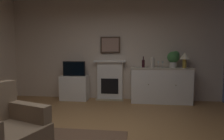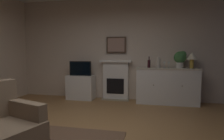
{
  "view_description": "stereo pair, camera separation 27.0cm",
  "coord_description": "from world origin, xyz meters",
  "px_view_note": "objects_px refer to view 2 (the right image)",
  "views": [
    {
      "loc": [
        0.66,
        -2.56,
        1.28
      ],
      "look_at": [
        0.25,
        0.7,
        1.0
      ],
      "focal_mm": 30.26,
      "sensor_mm": 36.0,
      "label": 1
    },
    {
      "loc": [
        0.92,
        -2.51,
        1.28
      ],
      "look_at": [
        0.25,
        0.7,
        1.0
      ],
      "focal_mm": 30.26,
      "sensor_mm": 36.0,
      "label": 2
    }
  ],
  "objects_px": {
    "wine_bottle": "(149,64)",
    "potted_plant_small": "(180,58)",
    "tv_set": "(80,68)",
    "sideboard_cabinet": "(167,86)",
    "wine_glass_center": "(169,63)",
    "framed_picture": "(116,45)",
    "table_lamp": "(192,57)",
    "vase_decorative": "(158,62)",
    "fireplace_unit": "(116,80)",
    "tv_cabinet": "(81,87)",
    "wine_glass_left": "(164,63)"
  },
  "relations": [
    {
      "from": "fireplace_unit",
      "to": "vase_decorative",
      "type": "relative_size",
      "value": 3.91
    },
    {
      "from": "fireplace_unit",
      "to": "wine_bottle",
      "type": "distance_m",
      "value": 1.04
    },
    {
      "from": "framed_picture",
      "to": "sideboard_cabinet",
      "type": "height_order",
      "value": "framed_picture"
    },
    {
      "from": "sideboard_cabinet",
      "to": "tv_set",
      "type": "distance_m",
      "value": 2.38
    },
    {
      "from": "wine_glass_center",
      "to": "wine_bottle",
      "type": "bearing_deg",
      "value": 174.71
    },
    {
      "from": "wine_glass_left",
      "to": "potted_plant_small",
      "type": "distance_m",
      "value": 0.42
    },
    {
      "from": "table_lamp",
      "to": "potted_plant_small",
      "type": "relative_size",
      "value": 0.93
    },
    {
      "from": "wine_glass_center",
      "to": "wine_glass_left",
      "type": "bearing_deg",
      "value": -179.04
    },
    {
      "from": "tv_set",
      "to": "potted_plant_small",
      "type": "relative_size",
      "value": 1.44
    },
    {
      "from": "wine_bottle",
      "to": "tv_set",
      "type": "relative_size",
      "value": 0.47
    },
    {
      "from": "tv_set",
      "to": "wine_glass_left",
      "type": "bearing_deg",
      "value": -0.61
    },
    {
      "from": "framed_picture",
      "to": "wine_glass_left",
      "type": "xyz_separation_m",
      "value": [
        1.29,
        -0.25,
        -0.48
      ]
    },
    {
      "from": "fireplace_unit",
      "to": "tv_cabinet",
      "type": "height_order",
      "value": "fireplace_unit"
    },
    {
      "from": "fireplace_unit",
      "to": "vase_decorative",
      "type": "height_order",
      "value": "vase_decorative"
    },
    {
      "from": "wine_bottle",
      "to": "potted_plant_small",
      "type": "bearing_deg",
      "value": 2.23
    },
    {
      "from": "wine_bottle",
      "to": "table_lamp",
      "type": "bearing_deg",
      "value": -0.84
    },
    {
      "from": "fireplace_unit",
      "to": "wine_glass_center",
      "type": "xyz_separation_m",
      "value": [
        1.4,
        -0.21,
        0.5
      ]
    },
    {
      "from": "table_lamp",
      "to": "tv_cabinet",
      "type": "height_order",
      "value": "table_lamp"
    },
    {
      "from": "framed_picture",
      "to": "tv_set",
      "type": "distance_m",
      "value": 1.2
    },
    {
      "from": "wine_glass_center",
      "to": "vase_decorative",
      "type": "relative_size",
      "value": 0.59
    },
    {
      "from": "wine_glass_center",
      "to": "potted_plant_small",
      "type": "distance_m",
      "value": 0.32
    },
    {
      "from": "framed_picture",
      "to": "table_lamp",
      "type": "xyz_separation_m",
      "value": [
        1.95,
        -0.22,
        -0.33
      ]
    },
    {
      "from": "sideboard_cabinet",
      "to": "wine_glass_center",
      "type": "distance_m",
      "value": 0.58
    },
    {
      "from": "vase_decorative",
      "to": "tv_cabinet",
      "type": "height_order",
      "value": "vase_decorative"
    },
    {
      "from": "vase_decorative",
      "to": "sideboard_cabinet",
      "type": "bearing_deg",
      "value": 12.29
    },
    {
      "from": "framed_picture",
      "to": "tv_set",
      "type": "bearing_deg",
      "value": -166.69
    },
    {
      "from": "tv_set",
      "to": "tv_cabinet",
      "type": "bearing_deg",
      "value": 90.0
    },
    {
      "from": "wine_glass_center",
      "to": "vase_decorative",
      "type": "xyz_separation_m",
      "value": [
        -0.26,
        -0.02,
        0.02
      ]
    },
    {
      "from": "vase_decorative",
      "to": "wine_glass_center",
      "type": "bearing_deg",
      "value": 4.26
    },
    {
      "from": "wine_bottle",
      "to": "wine_glass_left",
      "type": "relative_size",
      "value": 1.76
    },
    {
      "from": "wine_glass_left",
      "to": "tv_cabinet",
      "type": "relative_size",
      "value": 0.22
    },
    {
      "from": "table_lamp",
      "to": "sideboard_cabinet",
      "type": "bearing_deg",
      "value": -180.0
    },
    {
      "from": "wine_glass_left",
      "to": "wine_glass_center",
      "type": "distance_m",
      "value": 0.11
    },
    {
      "from": "fireplace_unit",
      "to": "potted_plant_small",
      "type": "height_order",
      "value": "potted_plant_small"
    },
    {
      "from": "tv_set",
      "to": "wine_bottle",
      "type": "bearing_deg",
      "value": 0.71
    },
    {
      "from": "wine_bottle",
      "to": "potted_plant_small",
      "type": "relative_size",
      "value": 0.67
    },
    {
      "from": "wine_glass_center",
      "to": "tv_set",
      "type": "distance_m",
      "value": 2.38
    },
    {
      "from": "table_lamp",
      "to": "wine_glass_center",
      "type": "bearing_deg",
      "value": -176.82
    },
    {
      "from": "table_lamp",
      "to": "wine_glass_center",
      "type": "relative_size",
      "value": 2.42
    },
    {
      "from": "vase_decorative",
      "to": "potted_plant_small",
      "type": "xyz_separation_m",
      "value": [
        0.54,
        0.1,
        0.12
      ]
    },
    {
      "from": "framed_picture",
      "to": "wine_bottle",
      "type": "xyz_separation_m",
      "value": [
        0.91,
        -0.21,
        -0.5
      ]
    },
    {
      "from": "wine_glass_left",
      "to": "vase_decorative",
      "type": "bearing_deg",
      "value": -173.39
    },
    {
      "from": "wine_bottle",
      "to": "wine_glass_center",
      "type": "relative_size",
      "value": 1.76
    },
    {
      "from": "wine_glass_center",
      "to": "tv_cabinet",
      "type": "xyz_separation_m",
      "value": [
        -2.37,
        0.05,
        -0.71
      ]
    },
    {
      "from": "framed_picture",
      "to": "tv_cabinet",
      "type": "bearing_deg",
      "value": -167.99
    },
    {
      "from": "wine_bottle",
      "to": "potted_plant_small",
      "type": "height_order",
      "value": "potted_plant_small"
    },
    {
      "from": "table_lamp",
      "to": "wine_glass_left",
      "type": "bearing_deg",
      "value": -177.19
    },
    {
      "from": "wine_glass_center",
      "to": "vase_decorative",
      "type": "height_order",
      "value": "vase_decorative"
    },
    {
      "from": "vase_decorative",
      "to": "tv_cabinet",
      "type": "xyz_separation_m",
      "value": [
        -2.11,
        0.06,
        -0.72
      ]
    },
    {
      "from": "wine_bottle",
      "to": "vase_decorative",
      "type": "relative_size",
      "value": 1.03
    }
  ]
}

